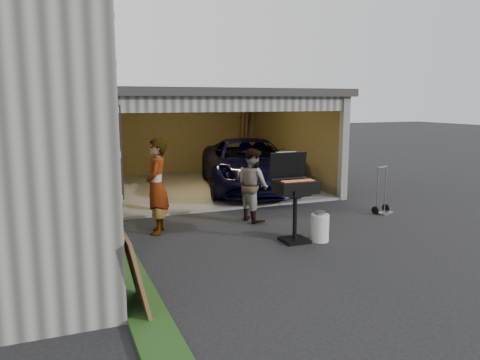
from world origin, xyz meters
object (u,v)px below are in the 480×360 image
(plywood_panel, at_px, (135,273))
(woman, at_px, (157,186))
(man, at_px, (253,185))
(minivan, at_px, (248,166))
(propane_tank, at_px, (320,228))
(bbq_grill, at_px, (294,190))
(hand_truck, at_px, (383,204))

(plywood_panel, bearing_deg, woman, 73.54)
(man, distance_m, plywood_panel, 4.77)
(minivan, xyz_separation_m, propane_tank, (-0.69, -5.06, -0.46))
(bbq_grill, bearing_deg, propane_tank, -21.91)
(plywood_panel, bearing_deg, man, 48.71)
(bbq_grill, bearing_deg, hand_truck, 21.32)
(propane_tank, bearing_deg, minivan, 82.29)
(minivan, bearing_deg, woman, -121.09)
(woman, distance_m, plywood_panel, 3.55)
(woman, distance_m, propane_tank, 3.25)
(minivan, relative_size, hand_truck, 4.68)
(minivan, bearing_deg, hand_truck, -49.83)
(woman, bearing_deg, plywood_panel, 1.61)
(minivan, relative_size, propane_tank, 10.11)
(minivan, distance_m, propane_tank, 5.13)
(hand_truck, bearing_deg, woman, 159.69)
(minivan, distance_m, man, 3.42)
(minivan, distance_m, plywood_panel, 8.06)
(plywood_panel, bearing_deg, hand_truck, 26.11)
(man, relative_size, bbq_grill, 0.97)
(propane_tank, bearing_deg, bbq_grill, 158.09)
(minivan, distance_m, hand_truck, 4.18)
(plywood_panel, xyz_separation_m, hand_truck, (6.22, 3.05, -0.29))
(minivan, xyz_separation_m, bbq_grill, (-1.14, -4.88, 0.26))
(hand_truck, bearing_deg, man, 153.55)
(bbq_grill, distance_m, propane_tank, 0.87)
(propane_tank, xyz_separation_m, plywood_panel, (-3.69, -1.70, 0.24))
(plywood_panel, height_order, hand_truck, hand_truck)
(minivan, bearing_deg, plywood_panel, -109.07)
(woman, bearing_deg, minivan, 153.12)
(man, relative_size, plywood_panel, 1.57)
(woman, relative_size, bbq_grill, 1.14)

